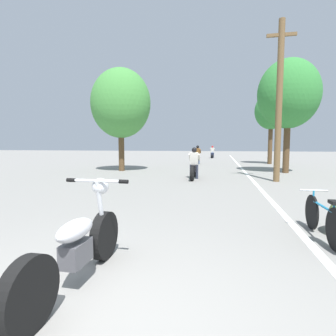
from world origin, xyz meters
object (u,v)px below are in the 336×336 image
Objects in this scene: bicycle_parked at (322,218)px; motorcycle_rider_far at (212,153)px; roadside_tree_right_near at (289,94)px; motorcycle_foreground at (78,245)px; roadside_tree_right_far at (271,111)px; utility_pole at (279,100)px; motorcycle_rider_lead at (194,167)px; roadside_tree_left at (121,104)px; motorcycle_rider_mid at (198,157)px.

motorcycle_rider_far is at bearing 95.52° from bicycle_parked.
roadside_tree_right_near reaches higher than motorcycle_foreground.
utility_pole is at bearing -98.48° from roadside_tree_right_far.
roadside_tree_right_far is at bearing -61.63° from motorcycle_rider_far.
motorcycle_rider_lead is at bearing -90.78° from motorcycle_rider_far.
bicycle_parked is (3.05, 1.98, -0.09)m from motorcycle_foreground.
roadside_tree_right_near is 3.75× the size of bicycle_parked.
motorcycle_rider_far is (4.63, 15.76, -3.25)m from roadside_tree_left.
roadside_tree_left is 16.74m from motorcycle_rider_far.
motorcycle_foreground is 3.64m from bicycle_parked.
motorcycle_rider_lead reaches higher than motorcycle_rider_far.
utility_pole is at bearing -80.59° from motorcycle_rider_far.
roadside_tree_right_far is (1.51, 10.15, 0.76)m from utility_pole.
motorcycle_rider_far is at bearing 118.37° from roadside_tree_right_far.
motorcycle_foreground is (-5.21, -18.83, -3.57)m from roadside_tree_right_far.
motorcycle_foreground is at bearing -113.05° from utility_pole.
roadside_tree_right_far reaches higher than motorcycle_rider_far.
motorcycle_rider_far reaches higher than bicycle_parked.
motorcycle_foreground is 0.99× the size of motorcycle_rider_far.
motorcycle_rider_lead is (-4.86, -9.87, -3.48)m from roadside_tree_right_far.
motorcycle_foreground is 0.93× the size of motorcycle_rider_mid.
utility_pole is at bearing -4.73° from motorcycle_rider_lead.
roadside_tree_right_far is at bearing 11.09° from motorcycle_rider_mid.
roadside_tree_left is 12.43m from bicycle_parked.
roadside_tree_left is 7.91m from motorcycle_rider_mid.
utility_pole reaches higher than roadside_tree_right_near.
roadside_tree_right_near reaches higher than motorcycle_rider_far.
motorcycle_rider_mid is at bearing 101.81° from bicycle_parked.
roadside_tree_right_far is 6.54m from motorcycle_rider_mid.
roadside_tree_right_near is at bearing 36.04° from motorcycle_rider_lead.
roadside_tree_left is at bearing 126.37° from bicycle_parked.
motorcycle_rider_far is (0.85, 9.60, -0.03)m from motorcycle_rider_mid.
roadside_tree_right_near reaches higher than bicycle_parked.
motorcycle_rider_far is 25.49m from bicycle_parked.
motorcycle_rider_mid reaches higher than motorcycle_foreground.
roadside_tree_right_near is at bearing 71.95° from utility_pole.
roadside_tree_left reaches higher than roadside_tree_right_far.
bicycle_parked is (3.30, -15.77, -0.21)m from motorcycle_rider_mid.
roadside_tree_right_near is at bearing 4.06° from roadside_tree_left.
roadside_tree_right_far is at bearing 74.55° from motorcycle_foreground.
motorcycle_rider_far is 1.28× the size of bicycle_parked.
roadside_tree_right_far is 17.37m from bicycle_parked.
motorcycle_rider_lead reaches higher than motorcycle_foreground.
roadside_tree_right_far is 11.73m from roadside_tree_left.
motorcycle_rider_far is at bearing 73.62° from roadside_tree_left.
motorcycle_foreground is 0.94× the size of motorcycle_rider_lead.
roadside_tree_right_near is 6.61m from motorcycle_rider_lead.
roadside_tree_right_near is 11.06m from bicycle_parked.
motorcycle_rider_far is (0.25, 18.40, -0.00)m from motorcycle_rider_lead.
motorcycle_rider_lead is at bearing 87.79° from motorcycle_foreground.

